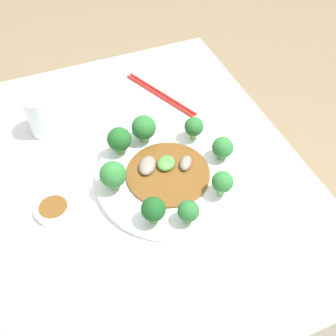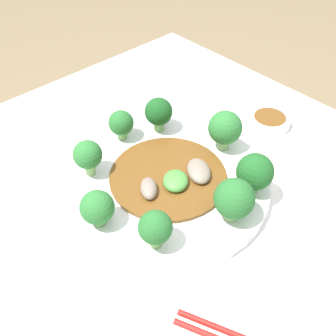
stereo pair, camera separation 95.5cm
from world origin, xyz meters
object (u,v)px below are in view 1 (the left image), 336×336
(broccoli_northeast, at_px, (222,182))
(broccoli_northwest, at_px, (194,127))
(drinking_glass, at_px, (41,114))
(broccoli_west, at_px, (144,128))
(broccoli_south, at_px, (113,175))
(stirfry_center, at_px, (166,170))
(broccoli_southwest, at_px, (119,140))
(broccoli_north, at_px, (223,148))
(sauce_dish, at_px, (54,209))
(chopsticks, at_px, (160,94))
(broccoli_east, at_px, (188,211))
(broccoli_southeast, at_px, (153,210))
(plate, at_px, (168,177))

(broccoli_northeast, bearing_deg, broccoli_northwest, 175.09)
(drinking_glass, bearing_deg, broccoli_west, 55.91)
(broccoli_south, xyz_separation_m, broccoli_northwest, (-0.07, 0.21, -0.00))
(stirfry_center, bearing_deg, broccoli_northeast, 40.77)
(broccoli_west, height_order, stirfry_center, broccoli_west)
(broccoli_southwest, distance_m, stirfry_center, 0.12)
(broccoli_northwest, distance_m, broccoli_north, 0.08)
(broccoli_southwest, relative_size, sauce_dish, 0.83)
(sauce_dish, bearing_deg, chopsticks, 128.25)
(broccoli_southwest, distance_m, drinking_glass, 0.21)
(broccoli_east, distance_m, chopsticks, 0.40)
(broccoli_west, bearing_deg, broccoli_southwest, -77.46)
(broccoli_east, bearing_deg, drinking_glass, -151.18)
(broccoli_southeast, relative_size, stirfry_center, 0.34)
(plate, bearing_deg, broccoli_west, -174.35)
(stirfry_center, bearing_deg, chopsticks, 161.38)
(broccoli_northeast, height_order, stirfry_center, broccoli_northeast)
(plate, relative_size, broccoli_east, 5.85)
(broccoli_northeast, bearing_deg, broccoli_west, -155.74)
(chopsticks, bearing_deg, broccoli_southwest, -43.48)
(broccoli_west, bearing_deg, chopsticks, 147.45)
(broccoli_northwest, bearing_deg, chopsticks, -178.03)
(broccoli_south, bearing_deg, broccoli_southeast, 23.23)
(stirfry_center, bearing_deg, broccoli_east, -3.01)
(broccoli_north, height_order, broccoli_northeast, broccoli_northeast)
(broccoli_east, distance_m, stirfry_center, 0.13)
(broccoli_west, bearing_deg, drinking_glass, -124.09)
(broccoli_northeast, bearing_deg, sauce_dish, -106.80)
(broccoli_southwest, distance_m, broccoli_northwest, 0.17)
(broccoli_southeast, relative_size, broccoli_northwest, 1.06)
(broccoli_north, bearing_deg, chopsticks, -171.85)
(broccoli_east, xyz_separation_m, broccoli_south, (-0.13, -0.11, 0.01))
(broccoli_southeast, relative_size, broccoli_southwest, 0.96)
(broccoli_south, xyz_separation_m, sauce_dish, (-0.00, -0.13, -0.05))
(broccoli_south, height_order, broccoli_west, broccoli_south)
(broccoli_north, bearing_deg, sauce_dish, -91.47)
(broccoli_southwest, relative_size, broccoli_south, 0.94)
(broccoli_north, relative_size, drinking_glass, 0.55)
(stirfry_center, height_order, sauce_dish, stirfry_center)
(broccoli_south, bearing_deg, broccoli_west, 135.89)
(broccoli_west, distance_m, broccoli_northeast, 0.22)
(broccoli_north, bearing_deg, broccoli_northeast, -27.77)
(broccoli_south, xyz_separation_m, stirfry_center, (0.00, 0.11, -0.03))
(broccoli_north, bearing_deg, stirfry_center, -92.77)
(plate, bearing_deg, broccoli_southwest, -144.58)
(broccoli_east, xyz_separation_m, chopsticks, (-0.39, 0.10, -0.04))
(broccoli_east, distance_m, broccoli_northeast, 0.09)
(broccoli_northwest, height_order, drinking_glass, drinking_glass)
(chopsticks, bearing_deg, stirfry_center, -18.62)
(broccoli_west, height_order, sauce_dish, broccoli_west)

